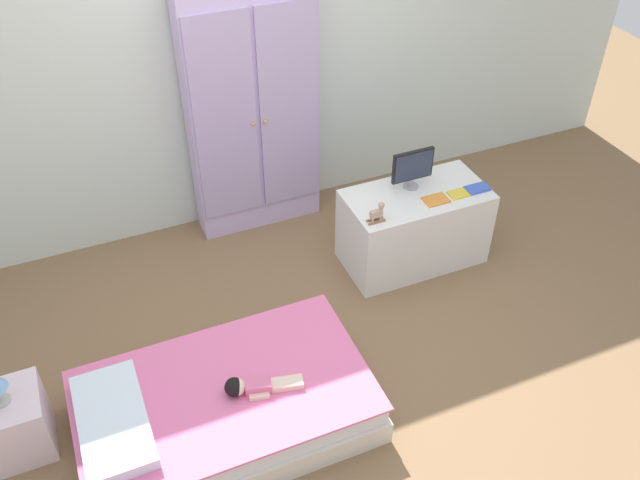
# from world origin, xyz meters

# --- Properties ---
(ground_plane) EXTENTS (10.00, 10.00, 0.02)m
(ground_plane) POSITION_xyz_m (0.00, 0.00, -0.01)
(ground_plane) COLOR brown
(back_wall) EXTENTS (6.40, 0.05, 2.70)m
(back_wall) POSITION_xyz_m (0.00, 1.57, 1.35)
(back_wall) COLOR silver
(back_wall) RESTS_ON ground_plane
(bed) EXTENTS (1.47, 0.88, 0.27)m
(bed) POSITION_xyz_m (-0.58, -0.20, 0.13)
(bed) COLOR silver
(bed) RESTS_ON ground_plane
(pillow) EXTENTS (0.31, 0.63, 0.07)m
(pillow) POSITION_xyz_m (-1.12, -0.20, 0.31)
(pillow) COLOR silver
(pillow) RESTS_ON bed
(doll) EXTENTS (0.39, 0.16, 0.10)m
(doll) POSITION_xyz_m (-0.46, -0.26, 0.31)
(doll) COLOR #D6668E
(doll) RESTS_ON bed
(nightstand) EXTENTS (0.33, 0.33, 0.36)m
(nightstand) POSITION_xyz_m (-1.58, 0.08, 0.18)
(nightstand) COLOR silver
(nightstand) RESTS_ON ground_plane
(wardrobe) EXTENTS (0.85, 0.27, 1.69)m
(wardrobe) POSITION_xyz_m (0.15, 1.41, 0.85)
(wardrobe) COLOR silver
(wardrobe) RESTS_ON ground_plane
(tv_stand) EXTENTS (0.91, 0.47, 0.53)m
(tv_stand) POSITION_xyz_m (0.94, 0.59, 0.26)
(tv_stand) COLOR silver
(tv_stand) RESTS_ON ground_plane
(tv_monitor) EXTENTS (0.28, 0.10, 0.26)m
(tv_monitor) POSITION_xyz_m (0.94, 0.67, 0.68)
(tv_monitor) COLOR #99999E
(tv_monitor) RESTS_ON tv_stand
(rocking_horse_toy) EXTENTS (0.11, 0.04, 0.13)m
(rocking_horse_toy) POSITION_xyz_m (0.58, 0.44, 0.59)
(rocking_horse_toy) COLOR #8E6642
(rocking_horse_toy) RESTS_ON tv_stand
(book_orange) EXTENTS (0.15, 0.11, 0.01)m
(book_orange) POSITION_xyz_m (1.01, 0.48, 0.53)
(book_orange) COLOR orange
(book_orange) RESTS_ON tv_stand
(book_yellow) EXTENTS (0.12, 0.09, 0.01)m
(book_yellow) POSITION_xyz_m (1.17, 0.48, 0.53)
(book_yellow) COLOR gold
(book_yellow) RESTS_ON tv_stand
(book_blue) EXTENTS (0.15, 0.09, 0.02)m
(book_blue) POSITION_xyz_m (1.31, 0.48, 0.54)
(book_blue) COLOR blue
(book_blue) RESTS_ON tv_stand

